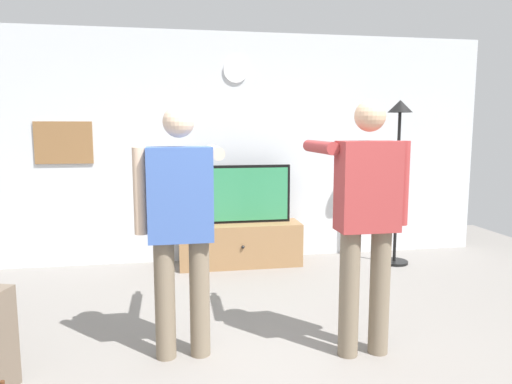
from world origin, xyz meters
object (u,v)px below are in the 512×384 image
object	(u,v)px
framed_picture	(64,143)
floor_lamp	(399,148)
person_standing_nearer_couch	(366,213)
person_standing_nearer_lamp	(181,217)
tv_stand	(240,244)
television	(239,194)
wall_clock	(236,70)

from	to	relation	value
framed_picture	floor_lamp	bearing A→B (deg)	-8.22
floor_lamp	person_standing_nearer_couch	size ratio (longest dim) A/B	1.07
person_standing_nearer_lamp	tv_stand	bearing A→B (deg)	71.51
person_standing_nearer_couch	tv_stand	bearing A→B (deg)	103.20
television	person_standing_nearer_lamp	size ratio (longest dim) A/B	0.69
tv_stand	wall_clock	size ratio (longest dim) A/B	4.89
tv_stand	framed_picture	distance (m)	2.30
framed_picture	person_standing_nearer_lamp	world-z (taller)	person_standing_nearer_lamp
television	tv_stand	bearing A→B (deg)	-90.00
floor_lamp	framed_picture	bearing A→B (deg)	171.78
wall_clock	person_standing_nearer_couch	xyz separation A→B (m)	(0.54, -2.61, -1.25)
wall_clock	floor_lamp	xyz separation A→B (m)	(1.81, -0.54, -0.89)
person_standing_nearer_lamp	wall_clock	bearing A→B (deg)	73.60
framed_picture	person_standing_nearer_couch	bearing A→B (deg)	-46.35
person_standing_nearer_couch	television	bearing A→B (deg)	102.95
framed_picture	tv_stand	bearing A→B (deg)	-8.62
person_standing_nearer_lamp	person_standing_nearer_couch	distance (m)	1.27
tv_stand	person_standing_nearer_couch	size ratio (longest dim) A/B	0.79
wall_clock	person_standing_nearer_lamp	xyz separation A→B (m)	(-0.71, -2.42, -1.27)
wall_clock	framed_picture	world-z (taller)	wall_clock
tv_stand	floor_lamp	bearing A→B (deg)	-7.80
tv_stand	person_standing_nearer_couch	xyz separation A→B (m)	(0.54, -2.32, 0.76)
wall_clock	person_standing_nearer_lamp	size ratio (longest dim) A/B	0.17
television	person_standing_nearer_couch	xyz separation A→B (m)	(0.54, -2.36, 0.18)
wall_clock	person_standing_nearer_lamp	world-z (taller)	wall_clock
television	floor_lamp	world-z (taller)	floor_lamp
wall_clock	person_standing_nearer_couch	bearing A→B (deg)	-78.22
floor_lamp	person_standing_nearer_lamp	size ratio (longest dim) A/B	1.10
tv_stand	television	bearing A→B (deg)	90.00
wall_clock	floor_lamp	world-z (taller)	wall_clock
television	framed_picture	world-z (taller)	framed_picture
tv_stand	framed_picture	xyz separation A→B (m)	(-1.95, 0.30, 1.18)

